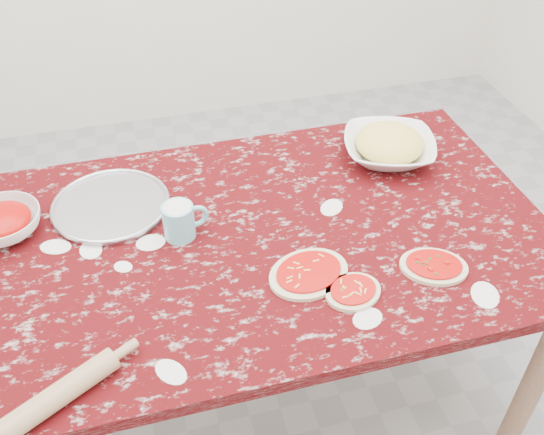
{
  "coord_description": "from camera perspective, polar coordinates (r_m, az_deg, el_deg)",
  "views": [
    {
      "loc": [
        -0.34,
        -1.25,
        1.9
      ],
      "look_at": [
        0.0,
        0.0,
        0.8
      ],
      "focal_mm": 39.57,
      "sensor_mm": 36.0,
      "label": 1
    }
  ],
  "objects": [
    {
      "name": "ground",
      "position": [
        2.29,
        -0.0,
        -15.42
      ],
      "size": [
        4.0,
        4.0,
        0.0
      ],
      "primitive_type": "plane",
      "color": "gray"
    },
    {
      "name": "worktable",
      "position": [
        1.78,
        -0.0,
        -3.26
      ],
      "size": [
        1.6,
        1.0,
        0.75
      ],
      "color": "#3C0508",
      "rests_on": "ground"
    },
    {
      "name": "pizza_tray",
      "position": [
        1.86,
        -15.06,
        1.06
      ],
      "size": [
        0.39,
        0.39,
        0.01
      ],
      "primitive_type": "cylinder",
      "rotation": [
        0.0,
        0.0,
        -0.14
      ],
      "color": "#B2B2B7",
      "rests_on": "worktable"
    },
    {
      "name": "sauce_bowl",
      "position": [
        1.86,
        -24.24,
        -0.54
      ],
      "size": [
        0.23,
        0.23,
        0.07
      ],
      "primitive_type": "imported",
      "rotation": [
        0.0,
        0.0,
        -0.07
      ],
      "color": "white",
      "rests_on": "worktable"
    },
    {
      "name": "cheese_bowl",
      "position": [
        2.03,
        11.04,
        6.48
      ],
      "size": [
        0.37,
        0.37,
        0.07
      ],
      "primitive_type": "imported",
      "rotation": [
        0.0,
        0.0,
        -0.3
      ],
      "color": "white",
      "rests_on": "worktable"
    },
    {
      "name": "flour_mug",
      "position": [
        1.7,
        -8.74,
        -0.27
      ],
      "size": [
        0.13,
        0.09,
        0.1
      ],
      "color": "#71C5D2",
      "rests_on": "worktable"
    },
    {
      "name": "pizza_left",
      "position": [
        1.59,
        3.5,
        -5.33
      ],
      "size": [
        0.26,
        0.23,
        0.02
      ],
      "color": "beige",
      "rests_on": "worktable"
    },
    {
      "name": "pizza_mid",
      "position": [
        1.56,
        7.72,
        -6.99
      ],
      "size": [
        0.18,
        0.16,
        0.02
      ],
      "color": "beige",
      "rests_on": "worktable"
    },
    {
      "name": "pizza_right",
      "position": [
        1.67,
        15.12,
        -4.5
      ],
      "size": [
        0.22,
        0.19,
        0.02
      ],
      "color": "beige",
      "rests_on": "worktable"
    },
    {
      "name": "rolling_pin",
      "position": [
        1.41,
        -19.51,
        -15.56
      ],
      "size": [
        0.26,
        0.18,
        0.05
      ],
      "primitive_type": "cylinder",
      "rotation": [
        0.0,
        1.57,
        0.52
      ],
      "color": "tan",
      "rests_on": "worktable"
    }
  ]
}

